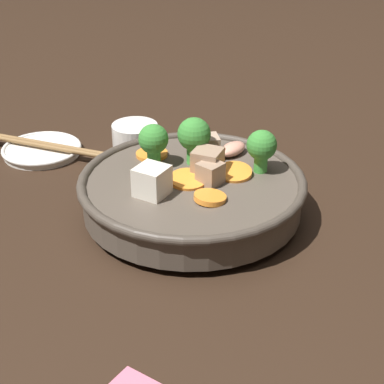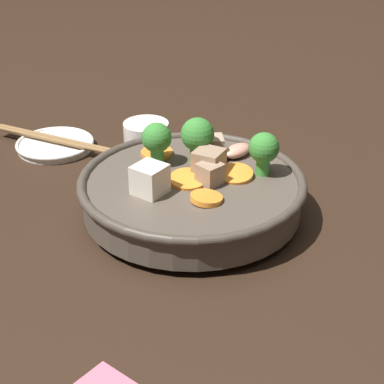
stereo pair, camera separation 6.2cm
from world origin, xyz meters
name	(u,v)px [view 1 (the left image)]	position (x,y,z in m)	size (l,w,h in m)	color
ground_plane	(192,215)	(0.00, 0.00, 0.00)	(3.00, 3.00, 0.00)	black
stirfry_bowl	(192,189)	(0.00, 0.00, 0.04)	(0.29, 0.29, 0.11)	#51473D
side_saucer	(42,150)	(-0.05, 0.29, 0.01)	(0.12, 0.12, 0.01)	white
tea_cup	(135,139)	(0.06, 0.20, 0.02)	(0.07, 0.07, 0.05)	white
chopsticks_pair	(41,144)	(-0.05, 0.29, 0.02)	(0.11, 0.20, 0.01)	olive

